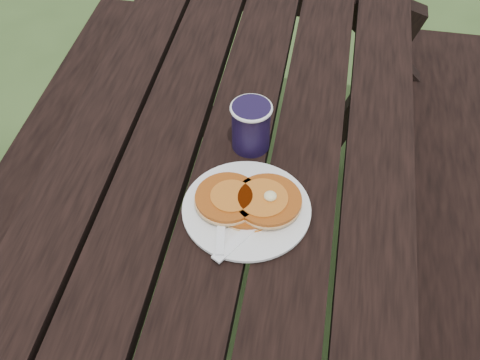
% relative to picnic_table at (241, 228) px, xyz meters
% --- Properties ---
extents(ground, '(60.00, 60.00, 0.00)m').
position_rel_picnic_table_xyz_m(ground, '(0.00, 0.00, -0.37)').
color(ground, '#30481F').
rests_on(ground, ground).
extents(picnic_table, '(1.36, 1.80, 0.75)m').
position_rel_picnic_table_xyz_m(picnic_table, '(0.00, 0.00, 0.00)').
color(picnic_table, black).
rests_on(picnic_table, ground).
extents(plate, '(0.31, 0.31, 0.01)m').
position_rel_picnic_table_xyz_m(plate, '(0.06, -0.25, 0.39)').
color(plate, white).
rests_on(plate, picnic_table).
extents(pancake_stack, '(0.20, 0.13, 0.04)m').
position_rel_picnic_table_xyz_m(pancake_stack, '(0.06, -0.24, 0.41)').
color(pancake_stack, '#B05013').
rests_on(pancake_stack, plate).
extents(knife, '(0.11, 0.16, 0.00)m').
position_rel_picnic_table_xyz_m(knife, '(0.07, -0.30, 0.39)').
color(knife, white).
rests_on(knife, plate).
extents(fork, '(0.06, 0.16, 0.01)m').
position_rel_picnic_table_xyz_m(fork, '(0.02, -0.31, 0.40)').
color(fork, white).
rests_on(fork, plate).
extents(coffee_cup, '(0.09, 0.09, 0.11)m').
position_rel_picnic_table_xyz_m(coffee_cup, '(0.03, -0.07, 0.44)').
color(coffee_cup, black).
rests_on(coffee_cup, picnic_table).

